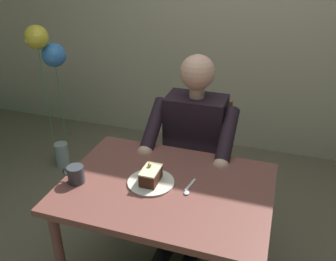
% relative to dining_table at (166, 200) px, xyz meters
% --- Properties ---
extents(dining_table, '(1.03, 0.74, 0.72)m').
position_rel_dining_table_xyz_m(dining_table, '(0.00, 0.00, 0.00)').
color(dining_table, brown).
rests_on(dining_table, ground).
extents(chair, '(0.42, 0.42, 0.88)m').
position_rel_dining_table_xyz_m(chair, '(0.00, -0.67, -0.15)').
color(chair, brown).
rests_on(chair, ground).
extents(seated_person, '(0.53, 0.58, 1.23)m').
position_rel_dining_table_xyz_m(seated_person, '(0.00, -0.50, 0.00)').
color(seated_person, black).
rests_on(seated_person, ground).
extents(dessert_plate, '(0.23, 0.23, 0.01)m').
position_rel_dining_table_xyz_m(dessert_plate, '(0.08, 0.01, 0.10)').
color(dessert_plate, silver).
rests_on(dessert_plate, dining_table).
extents(cake_slice, '(0.08, 0.13, 0.09)m').
position_rel_dining_table_xyz_m(cake_slice, '(0.08, 0.01, 0.14)').
color(cake_slice, '#452416').
rests_on(cake_slice, dessert_plate).
extents(coffee_cup, '(0.12, 0.08, 0.09)m').
position_rel_dining_table_xyz_m(coffee_cup, '(0.43, 0.11, 0.14)').
color(coffee_cup, '#353940').
rests_on(coffee_cup, dining_table).
extents(dessert_spoon, '(0.03, 0.14, 0.01)m').
position_rel_dining_table_xyz_m(dessert_spoon, '(-0.11, 0.00, 0.09)').
color(dessert_spoon, silver).
rests_on(dessert_spoon, dining_table).
extents(balloon_display, '(0.25, 0.28, 1.25)m').
position_rel_dining_table_xyz_m(balloon_display, '(1.31, -0.97, 0.25)').
color(balloon_display, '#B2C1C6').
rests_on(balloon_display, ground).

